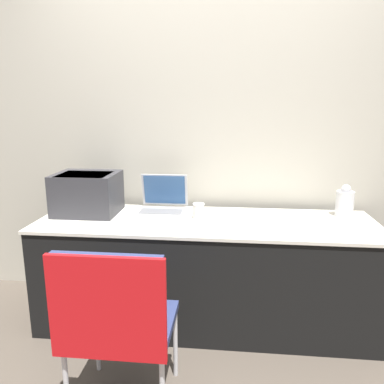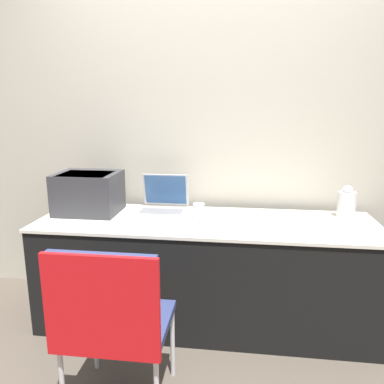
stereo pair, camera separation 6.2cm
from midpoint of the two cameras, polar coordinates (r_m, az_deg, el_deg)
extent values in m
plane|color=brown|center=(2.48, 2.00, -22.83)|extent=(14.00, 14.00, 0.00)
cube|color=#B7B2A3|center=(2.78, 3.75, 9.91)|extent=(8.00, 0.05, 2.60)
cube|color=black|center=(2.58, 2.77, -12.23)|extent=(2.18, 0.65, 0.70)
cube|color=silver|center=(2.45, 2.86, -4.58)|extent=(2.20, 0.67, 0.02)
cube|color=#333338|center=(2.68, -14.82, -0.11)|extent=(0.42, 0.35, 0.28)
cube|color=#51565B|center=(2.62, -15.25, 2.17)|extent=(0.33, 0.27, 0.05)
cube|color=#B7B7BC|center=(2.60, -3.95, -3.07)|extent=(0.33, 0.24, 0.02)
cube|color=slate|center=(2.59, -4.01, -2.92)|extent=(0.29, 0.13, 0.00)
cube|color=#B7B7BC|center=(2.72, -3.38, 0.35)|extent=(0.33, 0.06, 0.24)
cube|color=#2D5184|center=(2.71, -3.41, 0.35)|extent=(0.30, 0.05, 0.21)
cube|color=silver|center=(2.39, -4.63, -4.51)|extent=(0.43, 0.16, 0.02)
cylinder|color=white|center=(2.47, 1.72, -3.01)|extent=(0.07, 0.07, 0.09)
cylinder|color=white|center=(2.46, 1.73, -1.87)|extent=(0.08, 0.08, 0.01)
cylinder|color=silver|center=(2.70, 23.07, -1.82)|extent=(0.12, 0.12, 0.17)
sphere|color=silver|center=(2.68, 23.26, 0.27)|extent=(0.06, 0.06, 0.06)
cube|color=navy|center=(1.95, -9.92, -19.06)|extent=(0.47, 0.43, 0.04)
cube|color=navy|center=(1.67, -12.32, -15.81)|extent=(0.47, 0.03, 0.42)
cylinder|color=silver|center=(2.28, -13.76, -20.53)|extent=(0.02, 0.02, 0.40)
cylinder|color=silver|center=(2.18, -2.10, -21.91)|extent=(0.02, 0.02, 0.40)
cube|color=red|center=(1.66, -12.61, -16.89)|extent=(0.50, 0.02, 0.47)
camera|label=1|loc=(0.03, -89.27, 0.17)|focal=35.00mm
camera|label=2|loc=(0.03, 90.73, -0.17)|focal=35.00mm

